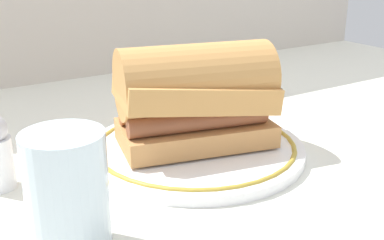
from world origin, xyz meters
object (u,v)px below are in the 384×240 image
(plate, at_px, (192,149))
(sausage_sandwich, at_px, (192,96))
(drinking_glass, at_px, (68,202))
(butter_knife, at_px, (254,100))

(plate, bearing_deg, sausage_sandwich, -116.57)
(drinking_glass, height_order, butter_knife, drinking_glass)
(butter_knife, bearing_deg, drinking_glass, -148.34)
(drinking_glass, bearing_deg, plate, 30.90)
(drinking_glass, bearing_deg, sausage_sandwich, 30.90)
(plate, relative_size, drinking_glass, 2.52)
(sausage_sandwich, bearing_deg, butter_knife, 45.74)
(plate, xyz_separation_m, butter_knife, (0.20, 0.13, -0.00))
(drinking_glass, distance_m, butter_knife, 0.46)
(plate, height_order, sausage_sandwich, sausage_sandwich)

